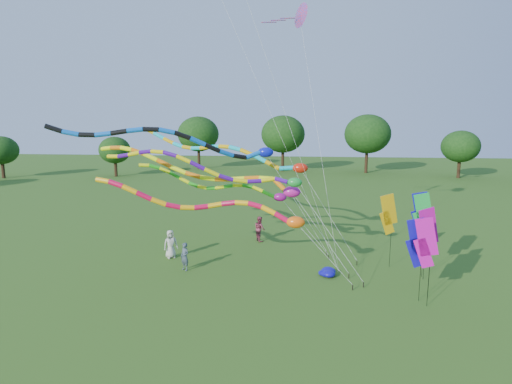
# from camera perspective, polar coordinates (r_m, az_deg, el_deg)

# --- Properties ---
(ground) EXTENTS (160.00, 160.00, 0.00)m
(ground) POSITION_cam_1_polar(r_m,az_deg,el_deg) (21.44, 5.01, -14.72)
(ground) COLOR #295616
(ground) RESTS_ON ground
(tree_ring) EXTENTS (121.20, 120.93, 9.55)m
(tree_ring) POSITION_cam_1_polar(r_m,az_deg,el_deg) (16.26, 17.91, -2.38)
(tree_ring) COLOR #382314
(tree_ring) RESTS_ON ground
(tube_kite_red) EXTENTS (13.67, 1.28, 6.24)m
(tube_kite_red) POSITION_cam_1_polar(r_m,az_deg,el_deg) (22.97, -4.38, -2.07)
(tube_kite_red) COLOR black
(tube_kite_red) RESTS_ON ground
(tube_kite_orange) EXTENTS (16.17, 5.06, 7.70)m
(tube_kite_orange) POSITION_cam_1_polar(r_m,az_deg,el_deg) (26.58, -5.76, 2.53)
(tube_kite_orange) COLOR black
(tube_kite_orange) RESTS_ON ground
(tube_kite_purple) EXTENTS (14.15, 1.38, 7.79)m
(tube_kite_purple) POSITION_cam_1_polar(r_m,az_deg,el_deg) (23.04, -4.89, 2.91)
(tube_kite_purple) COLOR black
(tube_kite_purple) RESTS_ON ground
(tube_kite_blue) EXTENTS (15.23, 5.36, 9.10)m
(tube_kite_blue) POSITION_cam_1_polar(r_m,az_deg,el_deg) (24.83, -8.75, 6.45)
(tube_kite_blue) COLOR black
(tube_kite_blue) RESTS_ON ground
(tube_kite_cyan) EXTENTS (15.28, 6.72, 8.73)m
(tube_kite_cyan) POSITION_cam_1_polar(r_m,az_deg,el_deg) (29.15, -3.13, 5.20)
(tube_kite_cyan) COLOR black
(tube_kite_cyan) RESTS_ON ground
(tube_kite_green) EXTENTS (12.55, 1.91, 6.40)m
(tube_kite_green) POSITION_cam_1_polar(r_m,az_deg,el_deg) (27.98, -3.83, 0.77)
(tube_kite_green) COLOR black
(tube_kite_green) RESTS_ON ground
(delta_kite_high_c) EXTENTS (4.75, 4.24, 15.71)m
(delta_kite_high_c) POSITION_cam_1_polar(r_m,az_deg,el_deg) (27.40, 5.81, 22.42)
(delta_kite_high_c) COLOR black
(delta_kite_high_c) RESTS_ON ground
(banner_pole_orange) EXTENTS (1.14, 0.38, 4.53)m
(banner_pole_orange) POSITION_cam_1_polar(r_m,az_deg,el_deg) (26.48, 17.22, -2.87)
(banner_pole_orange) COLOR black
(banner_pole_orange) RESTS_ON ground
(banner_pole_blue_a) EXTENTS (1.16, 0.09, 4.22)m
(banner_pole_blue_a) POSITION_cam_1_polar(r_m,az_deg,el_deg) (22.15, 20.70, -6.36)
(banner_pole_blue_a) COLOR black
(banner_pole_blue_a) RESTS_ON ground
(banner_pole_magenta_b) EXTENTS (1.13, 0.41, 4.66)m
(banner_pole_magenta_b) POSITION_cam_1_polar(r_m,az_deg,el_deg) (22.53, 21.92, -5.01)
(banner_pole_magenta_b) COLOR black
(banner_pole_magenta_b) RESTS_ON ground
(banner_pole_blue_b) EXTENTS (1.16, 0.30, 4.91)m
(banner_pole_blue_b) POSITION_cam_1_polar(r_m,az_deg,el_deg) (25.47, 21.16, -2.71)
(banner_pole_blue_b) COLOR black
(banner_pole_blue_b) RESTS_ON ground
(banner_pole_magenta_a) EXTENTS (1.15, 0.31, 4.38)m
(banner_pole_magenta_a) POSITION_cam_1_polar(r_m,az_deg,el_deg) (21.69, 21.68, -6.31)
(banner_pole_magenta_a) COLOR black
(banner_pole_magenta_a) RESTS_ON ground
(banner_pole_green) EXTENTS (1.16, 0.18, 4.92)m
(banner_pole_green) POSITION_cam_1_polar(r_m,az_deg,el_deg) (25.08, 21.35, -2.89)
(banner_pole_green) COLOR black
(banner_pole_green) RESTS_ON ground
(blue_nylon_heap) EXTENTS (1.31, 1.12, 0.43)m
(blue_nylon_heap) POSITION_cam_1_polar(r_m,az_deg,el_deg) (25.35, 9.77, -10.36)
(blue_nylon_heap) COLOR #100CA3
(blue_nylon_heap) RESTS_ON ground
(person_a) EXTENTS (1.06, 0.97, 1.82)m
(person_a) POSITION_cam_1_polar(r_m,az_deg,el_deg) (28.14, -11.32, -6.82)
(person_a) COLOR beige
(person_a) RESTS_ON ground
(person_b) EXTENTS (0.73, 0.68, 1.67)m
(person_b) POSITION_cam_1_polar(r_m,az_deg,el_deg) (25.79, -9.48, -8.50)
(person_b) COLOR #404E5A
(person_b) RESTS_ON ground
(person_c) EXTENTS (1.04, 1.11, 1.83)m
(person_c) POSITION_cam_1_polar(r_m,az_deg,el_deg) (31.30, 0.50, -4.91)
(person_c) COLOR #94354B
(person_c) RESTS_ON ground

